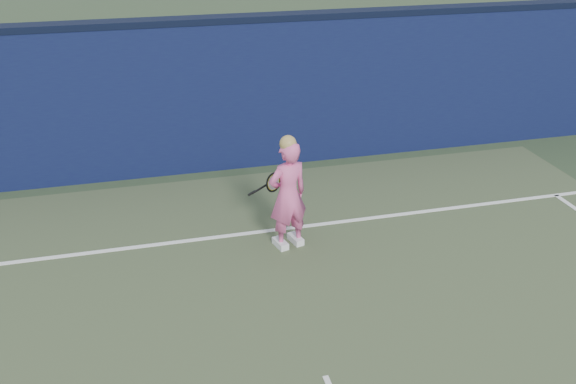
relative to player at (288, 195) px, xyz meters
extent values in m
cube|color=#0D1139|center=(-0.26, 2.92, 0.48)|extent=(24.00, 0.40, 2.50)
cube|color=black|center=(-0.26, 2.92, 1.78)|extent=(24.00, 0.42, 0.10)
imported|color=#EA5B9C|center=(0.00, 0.00, -0.01)|extent=(0.63, 0.50, 1.53)
sphere|color=tan|center=(0.00, 0.00, 0.72)|extent=(0.22, 0.22, 0.22)
cube|color=white|center=(0.12, 0.03, -0.72)|extent=(0.19, 0.30, 0.10)
cube|color=white|center=(-0.12, -0.03, -0.72)|extent=(0.19, 0.30, 0.10)
torus|color=black|center=(-0.10, 0.43, -0.01)|extent=(0.27, 0.20, 0.29)
torus|color=#CACC13|center=(-0.10, 0.43, -0.01)|extent=(0.21, 0.15, 0.23)
cylinder|color=beige|center=(-0.10, 0.43, -0.01)|extent=(0.21, 0.15, 0.23)
cylinder|color=black|center=(-0.31, 0.38, -0.06)|extent=(0.25, 0.13, 0.09)
cylinder|color=black|center=(-0.42, 0.36, -0.10)|extent=(0.12, 0.08, 0.06)
cube|color=white|center=(-0.26, 0.42, -0.76)|extent=(11.00, 0.08, 0.01)
camera|label=1|loc=(-1.76, -7.01, 3.59)|focal=38.00mm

